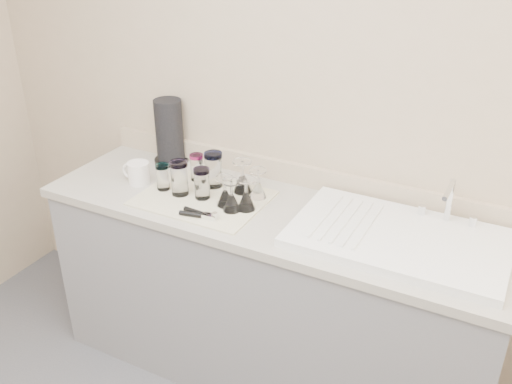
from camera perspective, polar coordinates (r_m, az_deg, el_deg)
The scene contains 17 objects.
room_envelope at distance 1.29m, azimuth -22.60°, elevation 0.76°, with size 3.54×3.50×2.52m.
counter_unit at distance 2.68m, azimuth 1.34°, elevation -10.24°, with size 2.06×0.62×0.90m.
sink_unit at distance 2.27m, azimuth 14.10°, elevation -4.46°, with size 0.82×0.50×0.22m.
dish_towel at distance 2.53m, azimuth -5.32°, elevation -0.60°, with size 0.55×0.42×0.01m, color silver.
tumbler_cyan at distance 2.67m, azimuth -5.94°, elevation 2.51°, with size 0.06×0.06×0.13m.
tumbler_purple at distance 2.59m, azimuth -4.27°, elevation 2.27°, with size 0.08×0.08×0.16m.
tumbler_magenta at distance 2.60m, azimuth -9.31°, elevation 1.52°, with size 0.06×0.06×0.12m.
tumbler_blue at distance 2.54m, azimuth -7.67°, elevation 1.42°, with size 0.08×0.08×0.16m.
tumbler_lavender at distance 2.50m, azimuth -5.43°, elevation 0.88°, with size 0.07×0.07×0.14m.
goblet_back_left at distance 2.55m, azimuth -1.37°, elevation 1.07°, with size 0.08×0.08×0.15m.
goblet_back_right at distance 2.50m, azimuth 0.20°, elevation 0.40°, with size 0.08×0.08×0.13m.
goblet_front_left at distance 2.44m, azimuth -3.10°, elevation -0.39°, with size 0.07×0.07×0.13m.
goblet_front_right at distance 2.41m, azimuth -0.99°, elevation -0.70°, with size 0.08×0.08×0.14m.
goblet_extra at distance 2.40m, azimuth -2.46°, elevation -0.85°, with size 0.08×0.08×0.14m.
can_opener at distance 2.38m, azimuth -5.69°, elevation -2.24°, with size 0.17×0.06×0.02m.
white_mug at distance 2.70m, azimuth -11.71°, elevation 1.89°, with size 0.14×0.11×0.10m.
paper_towel_roll at distance 2.86m, azimuth -8.66°, elevation 5.95°, with size 0.17×0.17×0.32m.
Camera 1 is at (0.93, -0.71, 2.08)m, focal length 40.00 mm.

